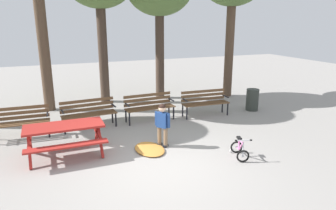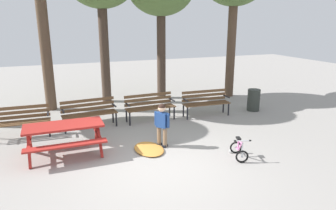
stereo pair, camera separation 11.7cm
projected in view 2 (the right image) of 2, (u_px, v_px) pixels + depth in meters
ground at (156, 167)px, 6.79m from camera, size 36.00×36.00×0.00m
picnic_table at (64, 131)px, 7.28m from camera, size 1.80×1.34×0.79m
park_bench_far_left at (19, 119)px, 8.43m from camera, size 1.61×0.51×0.85m
park_bench_left at (89, 111)px, 9.19m from camera, size 1.63×0.58×0.85m
park_bench_right at (150, 105)px, 9.86m from camera, size 1.62×0.53×0.85m
park_bench_far_right at (205, 101)px, 10.35m from camera, size 1.62×0.53×0.85m
child_standing at (162, 121)px, 7.74m from camera, size 0.30×0.35×1.13m
kids_bicycle at (239, 150)px, 7.21m from camera, size 0.50×0.63×0.54m
leaf_pile at (149, 149)px, 7.67m from camera, size 0.76×1.04×0.07m
trash_bin at (254, 100)px, 10.96m from camera, size 0.44×0.44×0.77m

